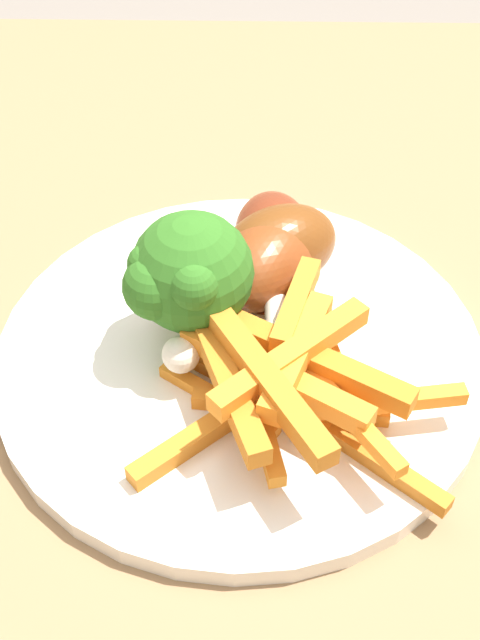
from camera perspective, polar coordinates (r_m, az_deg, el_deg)
dining_table at (r=0.54m, az=-7.67°, el=-9.23°), size 1.00×0.81×0.72m
dinner_plate at (r=0.43m, az=-0.00°, el=-2.42°), size 0.26×0.26×0.01m
broccoli_floret_front at (r=0.40m, az=-3.96°, el=3.29°), size 0.07×0.07×0.08m
carrot_fries_pile at (r=0.38m, az=3.21°, el=-4.12°), size 0.16×0.14×0.05m
chicken_drumstick_near at (r=0.44m, az=1.82°, el=4.05°), size 0.10×0.13×0.05m
chicken_drumstick_far at (r=0.46m, az=2.38°, el=5.51°), size 0.05×0.12×0.04m
chicken_drumstick_extra at (r=0.45m, az=2.33°, el=5.02°), size 0.12×0.08×0.05m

